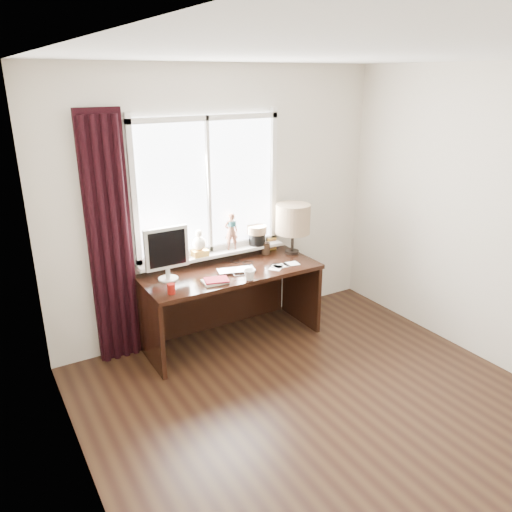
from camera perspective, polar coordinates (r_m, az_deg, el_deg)
floor at (r=3.99m, az=10.43°, el=-18.96°), size 3.50×4.00×0.00m
ceiling at (r=3.13m, az=13.60°, el=21.52°), size 3.50×4.00×0.00m
wall_back at (r=4.92m, az=-4.00°, el=5.95°), size 3.50×0.00×2.60m
wall_left at (r=2.59m, az=-18.65°, el=-8.48°), size 0.00×4.00×2.60m
laptop at (r=4.68m, az=-2.24°, el=-1.67°), size 0.39×0.31×0.03m
mug at (r=4.48m, az=-0.76°, el=-2.13°), size 0.14×0.14×0.10m
red_cup at (r=4.27m, az=-9.65°, el=-3.71°), size 0.07×0.07×0.09m
window at (r=4.82m, az=-5.31°, el=5.63°), size 1.52×0.20×1.40m
curtain at (r=4.51m, az=-16.30°, el=1.41°), size 0.38×0.09×2.25m
desk at (r=4.91m, az=-3.36°, el=-3.89°), size 1.70×0.70×0.75m
monitor at (r=4.48m, az=-10.18°, el=0.63°), size 0.40×0.18×0.49m
notebook_stack at (r=4.45m, az=-4.64°, el=-2.85°), size 0.25×0.20×0.03m
brush_holder at (r=5.13m, az=1.11°, el=0.90°), size 0.09×0.09×0.25m
icon_frame at (r=5.25m, az=1.85°, el=1.38°), size 0.10×0.03×0.13m
table_lamp at (r=5.07m, az=4.25°, el=4.19°), size 0.35×0.35×0.52m
loose_papers at (r=4.83m, az=3.08°, el=-1.12°), size 0.36×0.18×0.00m
desk_cables at (r=4.87m, az=0.10°, el=-0.88°), size 0.43×0.45×0.01m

